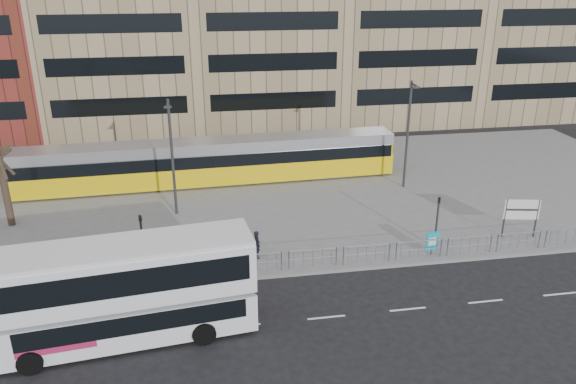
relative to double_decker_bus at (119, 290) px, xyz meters
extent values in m
plane|color=black|center=(7.12, 4.08, -2.47)|extent=(120.00, 120.00, 0.00)
cube|color=slate|center=(7.12, 16.08, -2.40)|extent=(64.00, 24.00, 0.15)
cube|color=gray|center=(7.12, 4.13, -2.40)|extent=(64.00, 0.25, 0.17)
cube|color=tan|center=(-2.88, 38.08, 8.53)|extent=(14.00, 16.00, 22.00)
cube|color=tan|center=(11.12, 38.08, 9.53)|extent=(14.00, 16.00, 24.00)
cube|color=tan|center=(25.12, 38.08, 8.03)|extent=(14.00, 16.00, 21.00)
cube|color=tan|center=(39.12, 38.08, 9.03)|extent=(14.00, 16.00, 23.00)
cylinder|color=#919399|center=(9.12, 4.58, -1.27)|extent=(32.00, 0.05, 0.05)
cylinder|color=#919399|center=(9.12, 4.58, -1.77)|extent=(32.00, 0.04, 0.04)
cube|color=white|center=(8.12, 0.08, -2.47)|extent=(62.00, 0.12, 0.01)
cube|color=white|center=(0.00, 0.00, -1.38)|extent=(11.65, 3.89, 1.77)
cube|color=white|center=(0.00, 0.00, 0.80)|extent=(11.65, 3.89, 2.18)
cube|color=white|center=(0.00, 0.00, 1.94)|extent=(11.64, 3.78, 0.31)
cube|color=black|center=(0.52, 0.06, -0.96)|extent=(9.59, 3.70, 0.88)
cube|color=black|center=(0.00, 0.00, 1.01)|extent=(11.03, 3.86, 1.14)
cube|color=#AB224F|center=(-2.58, -0.29, -1.43)|extent=(3.39, 3.01, 0.52)
cylinder|color=black|center=(3.45, -0.95, -1.95)|extent=(1.07, 0.42, 1.04)
cylinder|color=black|center=(3.16, 1.68, -1.95)|extent=(1.07, 0.42, 1.04)
cylinder|color=black|center=(-3.47, -1.72, -1.95)|extent=(1.07, 0.42, 1.04)
cylinder|color=black|center=(-3.76, 0.92, -1.95)|extent=(1.07, 0.42, 1.04)
cube|color=yellow|center=(4.53, 18.53, -1.37)|extent=(28.07, 3.68, 1.60)
cube|color=black|center=(4.53, 18.53, -0.27)|extent=(27.67, 3.71, 0.90)
cube|color=#BBBAC0|center=(4.53, 18.53, 0.58)|extent=(28.06, 3.47, 0.80)
cube|color=yellow|center=(17.91, 19.02, -0.72)|extent=(1.28, 2.29, 2.60)
cube|color=yellow|center=(-8.86, 18.03, -0.72)|extent=(1.28, 2.29, 2.60)
cylinder|color=#2D2D30|center=(4.53, 18.53, -0.62)|extent=(2.47, 2.47, 3.00)
cube|color=#2D2D30|center=(13.52, 18.86, -2.07)|extent=(3.09, 2.63, 0.50)
cube|color=#2D2D30|center=(-4.46, 18.19, -2.07)|extent=(3.09, 2.63, 0.50)
cylinder|color=#2D2D30|center=(21.45, 6.34, -1.12)|extent=(0.10, 0.10, 2.39)
cylinder|color=#2D2D30|center=(23.29, 5.97, -1.12)|extent=(0.10, 0.10, 2.39)
cube|color=white|center=(22.37, 6.16, -0.55)|extent=(2.06, 0.49, 1.25)
cylinder|color=#2D2D30|center=(16.30, 4.87, -1.95)|extent=(0.06, 0.06, 0.75)
cube|color=#0DA3C6|center=(16.30, 4.87, -1.48)|extent=(0.75, 0.14, 1.12)
cube|color=white|center=(16.30, 4.83, -1.48)|extent=(0.46, 0.06, 0.47)
imported|color=black|center=(6.60, 6.19, -1.51)|extent=(0.50, 0.66, 1.62)
cylinder|color=#2D2D30|center=(0.50, 6.05, -0.82)|extent=(0.12, 0.12, 3.00)
imported|color=#2D2D30|center=(0.50, 6.05, 0.28)|extent=(0.22, 0.24, 1.00)
cylinder|color=#2D2D30|center=(16.87, 5.73, -0.82)|extent=(0.12, 0.12, 3.00)
imported|color=#2D2D30|center=(16.87, 5.73, 0.28)|extent=(0.22, 0.25, 1.00)
cylinder|color=#2D2D30|center=(2.08, 13.11, 1.49)|extent=(0.18, 0.18, 7.62)
cylinder|color=#2D2D30|center=(2.08, 12.71, 5.10)|extent=(0.14, 0.90, 0.14)
cube|color=#2D2D30|center=(2.08, 12.26, 5.00)|extent=(0.45, 0.20, 0.12)
cylinder|color=#2D2D30|center=(18.56, 15.25, 1.60)|extent=(0.18, 0.18, 7.84)
cylinder|color=#2D2D30|center=(18.56, 14.85, 5.32)|extent=(0.14, 0.90, 0.14)
cube|color=#2D2D30|center=(18.56, 14.40, 5.22)|extent=(0.45, 0.20, 0.12)
cylinder|color=black|center=(-8.13, 13.07, -0.03)|extent=(0.44, 0.44, 4.58)
camera|label=1|loc=(3.61, -21.46, 12.67)|focal=35.00mm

